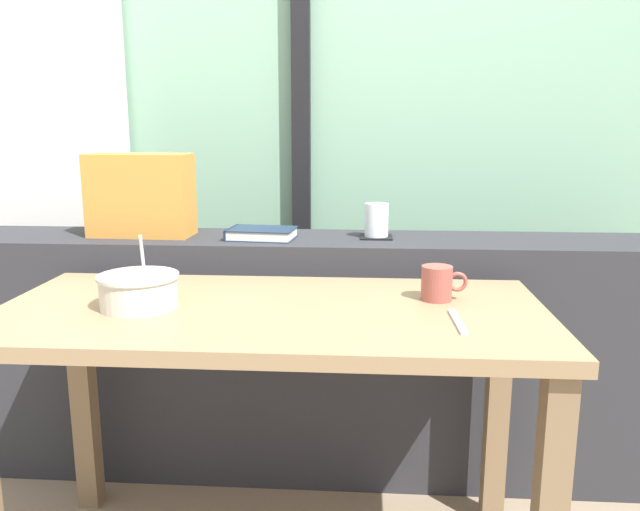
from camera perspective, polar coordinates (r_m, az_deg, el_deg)
outdoor_backdrop at (r=2.56m, az=-1.59°, el=17.81°), size 4.80×0.08×2.80m
curtain_left_panel at (r=2.72m, az=-23.01°, el=13.38°), size 0.56×0.06×2.50m
window_divider_post at (r=2.48m, az=-1.83°, el=15.67°), size 0.07×0.05×2.60m
dark_console_ledge at (r=2.10m, az=-3.00°, el=-8.92°), size 2.80×0.32×0.78m
breakfast_table at (r=1.53m, az=-4.41°, el=-8.62°), size 1.30×0.61×0.71m
coaster_square at (r=1.99m, az=5.11°, el=1.69°), size 0.10×0.10×0.00m
juice_glass at (r=1.98m, az=5.14°, el=3.07°), size 0.07×0.07×0.10m
closed_book at (r=1.97m, az=-5.36°, el=2.00°), size 0.22×0.16×0.03m
throw_pillow at (r=2.08m, az=-15.93°, el=5.28°), size 0.33×0.15×0.26m
soup_bowl at (r=1.54m, az=-16.14°, el=-3.14°), size 0.19×0.19×0.18m
fork_utensil at (r=1.41m, az=12.34°, el=-5.84°), size 0.02×0.17×0.01m
ceramic_mug at (r=1.57m, az=10.61°, el=-2.47°), size 0.11×0.08×0.08m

